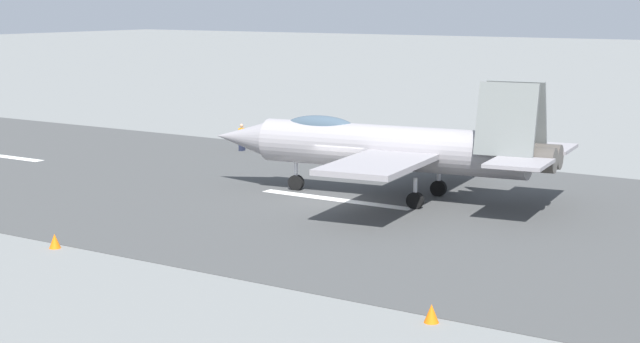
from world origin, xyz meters
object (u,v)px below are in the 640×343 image
object	(u,v)px
marker_cone_near	(431,313)
crew_person	(242,137)
fighter_jet	(388,146)
marker_cone_mid	(55,241)

from	to	relation	value
marker_cone_near	crew_person	bearing A→B (deg)	-42.92
fighter_jet	marker_cone_near	bearing A→B (deg)	123.51
crew_person	marker_cone_mid	xyz separation A→B (m)	(-9.04, 23.05, -0.57)
fighter_jet	marker_cone_mid	world-z (taller)	fighter_jet
fighter_jet	marker_cone_mid	distance (m)	16.27
fighter_jet	crew_person	world-z (taller)	fighter_jet
crew_person	marker_cone_near	bearing A→B (deg)	137.08
fighter_jet	marker_cone_mid	bearing A→B (deg)	68.91
crew_person	marker_cone_near	size ratio (longest dim) A/B	3.08
fighter_jet	marker_cone_mid	xyz separation A→B (m)	(5.80, 15.03, -2.22)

